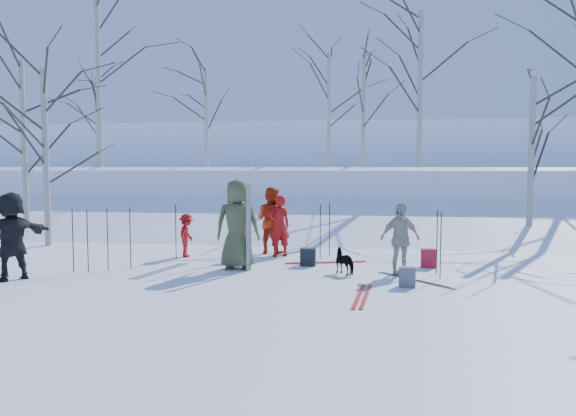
% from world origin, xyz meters
% --- Properties ---
extents(ground, '(120.00, 120.00, 0.00)m').
position_xyz_m(ground, '(0.00, 0.00, 0.00)').
color(ground, white).
rests_on(ground, ground).
extents(snow_ramp, '(70.00, 9.49, 4.12)m').
position_xyz_m(snow_ramp, '(0.00, 7.00, 0.15)').
color(snow_ramp, white).
rests_on(snow_ramp, ground).
extents(snow_plateau, '(70.00, 18.00, 2.20)m').
position_xyz_m(snow_plateau, '(0.00, 17.00, 1.00)').
color(snow_plateau, white).
rests_on(snow_plateau, ground).
extents(far_hill, '(90.00, 30.00, 6.00)m').
position_xyz_m(far_hill, '(0.00, 38.00, 2.00)').
color(far_hill, white).
rests_on(far_hill, ground).
extents(skier_olive_center, '(1.02, 0.71, 1.98)m').
position_xyz_m(skier_olive_center, '(-1.00, 0.73, 0.99)').
color(skier_olive_center, '#43472A').
rests_on(skier_olive_center, ground).
extents(skier_red_north, '(0.67, 0.60, 1.54)m').
position_xyz_m(skier_red_north, '(-0.38, 2.53, 0.77)').
color(skier_red_north, '#A9100F').
rests_on(skier_red_north, ground).
extents(skier_redor_behind, '(1.02, 0.91, 1.72)m').
position_xyz_m(skier_redor_behind, '(-0.69, 3.00, 0.86)').
color(skier_redor_behind, red).
rests_on(skier_redor_behind, ground).
extents(skier_red_seated, '(0.44, 0.72, 1.08)m').
position_xyz_m(skier_red_seated, '(-2.65, 2.10, 0.54)').
color(skier_red_seated, '#A9100F').
rests_on(skier_red_seated, ground).
extents(skier_cream_east, '(0.96, 0.71, 1.51)m').
position_xyz_m(skier_cream_east, '(2.50, 0.60, 0.76)').
color(skier_cream_east, beige).
rests_on(skier_cream_east, ground).
extents(skier_grey_west, '(1.34, 1.64, 1.76)m').
position_xyz_m(skier_grey_west, '(-5.15, -1.13, 0.88)').
color(skier_grey_west, black).
rests_on(skier_grey_west, ground).
extents(dog, '(0.66, 0.67, 0.54)m').
position_xyz_m(dog, '(1.38, 0.50, 0.27)').
color(dog, black).
rests_on(dog, ground).
extents(upright_ski_left, '(0.12, 0.17, 1.90)m').
position_xyz_m(upright_ski_left, '(-0.71, 0.47, 0.95)').
color(upright_ski_left, silver).
rests_on(upright_ski_left, ground).
extents(upright_ski_right, '(0.13, 0.23, 1.89)m').
position_xyz_m(upright_ski_right, '(-0.68, 0.51, 0.95)').
color(upright_ski_right, silver).
rests_on(upright_ski_right, ground).
extents(ski_pair_a, '(1.26, 2.01, 0.02)m').
position_xyz_m(ski_pair_a, '(0.85, 1.79, 0.01)').
color(ski_pair_a, '#B22219').
rests_on(ski_pair_a, ground).
extents(ski_pair_b, '(2.10, 2.10, 0.02)m').
position_xyz_m(ski_pair_b, '(2.77, 0.05, 0.01)').
color(ski_pair_b, silver).
rests_on(ski_pair_b, ground).
extents(ski_pair_c, '(0.97, 1.98, 0.02)m').
position_xyz_m(ski_pair_c, '(-2.58, 0.19, 0.01)').
color(ski_pair_c, silver).
rests_on(ski_pair_c, ground).
extents(ski_pair_d, '(0.44, 1.93, 0.02)m').
position_xyz_m(ski_pair_d, '(1.79, -1.48, 0.01)').
color(ski_pair_d, '#B22219').
rests_on(ski_pair_d, ground).
extents(ski_pole_a, '(0.02, 0.02, 1.34)m').
position_xyz_m(ski_pole_a, '(-4.33, -0.28, 0.67)').
color(ski_pole_a, black).
rests_on(ski_pole_a, ground).
extents(ski_pole_b, '(0.02, 0.02, 1.34)m').
position_xyz_m(ski_pole_b, '(-2.79, 1.73, 0.67)').
color(ski_pole_b, black).
rests_on(ski_pole_b, ground).
extents(ski_pole_c, '(0.02, 0.02, 1.34)m').
position_xyz_m(ski_pole_c, '(3.27, 0.82, 0.67)').
color(ski_pole_c, black).
rests_on(ski_pole_c, ground).
extents(ski_pole_d, '(0.02, 0.02, 1.34)m').
position_xyz_m(ski_pole_d, '(-3.30, 0.28, 0.67)').
color(ski_pole_d, black).
rests_on(ski_pole_d, ground).
extents(ski_pole_e, '(0.02, 0.02, 1.34)m').
position_xyz_m(ski_pole_e, '(3.29, 0.30, 0.67)').
color(ski_pole_e, black).
rests_on(ski_pole_e, ground).
extents(ski_pole_f, '(0.02, 0.02, 1.34)m').
position_xyz_m(ski_pole_f, '(0.85, 2.77, 0.67)').
color(ski_pole_f, black).
rests_on(ski_pole_f, ground).
extents(ski_pole_g, '(0.02, 0.02, 1.34)m').
position_xyz_m(ski_pole_g, '(-3.73, 0.08, 0.67)').
color(ski_pole_g, black).
rests_on(ski_pole_g, ground).
extents(ski_pole_h, '(0.02, 0.02, 1.34)m').
position_xyz_m(ski_pole_h, '(0.67, 2.29, 0.67)').
color(ski_pole_h, black).
rests_on(ski_pole_h, ground).
extents(ski_pole_i, '(0.02, 0.02, 1.34)m').
position_xyz_m(ski_pole_i, '(-1.05, 2.25, 0.67)').
color(ski_pole_i, black).
rests_on(ski_pole_i, ground).
extents(ski_pole_j, '(0.02, 0.02, 1.34)m').
position_xyz_m(ski_pole_j, '(-4.03, -0.21, 0.67)').
color(ski_pole_j, black).
rests_on(ski_pole_j, ground).
extents(backpack_red, '(0.32, 0.22, 0.42)m').
position_xyz_m(backpack_red, '(3.17, 1.56, 0.21)').
color(backpack_red, '#A7192B').
rests_on(backpack_red, ground).
extents(backpack_grey, '(0.30, 0.20, 0.38)m').
position_xyz_m(backpack_grey, '(2.59, -0.58, 0.19)').
color(backpack_grey, '#57595E').
rests_on(backpack_grey, ground).
extents(backpack_dark, '(0.34, 0.24, 0.40)m').
position_xyz_m(backpack_dark, '(0.49, 1.35, 0.20)').
color(backpack_dark, black).
rests_on(backpack_dark, ground).
extents(birch_plateau_a, '(3.91, 3.91, 4.72)m').
position_xyz_m(birch_plateau_a, '(1.41, 12.57, 4.56)').
color(birch_plateau_a, silver).
rests_on(birch_plateau_a, snow_plateau).
extents(birch_plateau_c, '(4.73, 4.73, 5.91)m').
position_xyz_m(birch_plateau_c, '(3.59, 11.01, 5.15)').
color(birch_plateau_c, silver).
rests_on(birch_plateau_c, snow_plateau).
extents(birch_plateau_e, '(3.65, 3.65, 4.35)m').
position_xyz_m(birch_plateau_e, '(-11.46, 14.50, 4.38)').
color(birch_plateau_e, silver).
rests_on(birch_plateau_e, snow_plateau).
extents(birch_plateau_f, '(4.44, 4.44, 5.48)m').
position_xyz_m(birch_plateau_f, '(-0.35, 16.26, 4.94)').
color(birch_plateau_f, silver).
rests_on(birch_plateau_f, snow_plateau).
extents(birch_plateau_g, '(3.65, 3.65, 4.36)m').
position_xyz_m(birch_plateau_g, '(-5.49, 12.98, 4.38)').
color(birch_plateau_g, silver).
rests_on(birch_plateau_g, snow_plateau).
extents(birch_plateau_h, '(5.57, 5.57, 7.10)m').
position_xyz_m(birch_plateau_h, '(-9.76, 11.45, 5.75)').
color(birch_plateau_h, silver).
rests_on(birch_plateau_h, snow_plateau).
extents(birch_edge_a, '(4.09, 4.09, 4.98)m').
position_xyz_m(birch_edge_a, '(-7.21, 3.38, 2.49)').
color(birch_edge_a, silver).
rests_on(birch_edge_a, ground).
extents(birch_edge_d, '(4.49, 4.49, 5.56)m').
position_xyz_m(birch_edge_d, '(-9.09, 5.18, 2.78)').
color(birch_edge_d, silver).
rests_on(birch_edge_d, ground).
extents(birch_edge_e, '(3.95, 3.95, 4.79)m').
position_xyz_m(birch_edge_e, '(6.39, 5.91, 2.40)').
color(birch_edge_e, silver).
rests_on(birch_edge_e, ground).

